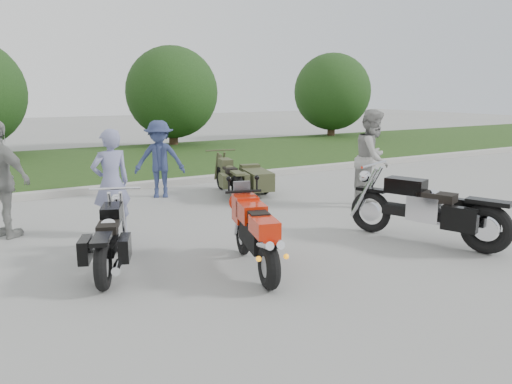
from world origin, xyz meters
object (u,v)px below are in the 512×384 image
cruiser_right (432,212)px  person_stripe (111,183)px  person_grey (373,158)px  cruiser_left (110,241)px  sportbike_red (255,232)px  cruiser_sidecar (245,179)px  person_back (0,180)px  person_denim (160,159)px

cruiser_right → person_stripe: 5.01m
person_stripe → person_grey: bearing=165.9°
cruiser_left → person_stripe: bearing=95.9°
sportbike_red → cruiser_sidecar: 4.76m
cruiser_left → person_grey: bearing=32.7°
person_back → person_stripe: bearing=-157.8°
cruiser_left → person_back: person_back is taller
person_stripe → person_denim: 2.92m
cruiser_sidecar → person_denim: size_ratio=1.21×
person_grey → person_denim: 4.50m
cruiser_sidecar → person_grey: person_grey is taller
person_grey → person_denim: person_grey is taller
cruiser_left → person_denim: size_ratio=1.17×
sportbike_red → person_stripe: size_ratio=1.07×
cruiser_sidecar → person_stripe: bearing=-141.4°
cruiser_right → cruiser_left: bearing=142.9°
cruiser_left → person_back: size_ratio=1.05×
person_stripe → person_denim: (1.65, 2.41, -0.03)m
cruiser_right → person_denim: 5.83m
person_stripe → person_back: bearing=-34.0°
cruiser_left → cruiser_sidecar: size_ratio=0.97×
sportbike_red → person_grey: bearing=43.1°
cruiser_right → person_denim: size_ratio=1.43×
cruiser_left → person_denim: bearing=83.8°
sportbike_red → cruiser_right: 2.94m
person_back → cruiser_right: bearing=-164.9°
cruiser_right → person_back: (-5.62, 3.60, 0.44)m
person_stripe → sportbike_red: bearing=106.0°
person_stripe → person_grey: size_ratio=0.89×
cruiser_left → cruiser_right: cruiser_right is taller
cruiser_sidecar → cruiser_left: bearing=-127.0°
cruiser_right → person_grey: person_grey is taller
sportbike_red → person_grey: size_ratio=0.95×
person_stripe → person_denim: person_stripe is taller
cruiser_left → person_back: bearing=136.2°
sportbike_red → cruiser_left: size_ratio=0.94×
cruiser_sidecar → sportbike_red: bearing=-105.1°
cruiser_left → cruiser_sidecar: 5.01m
cruiser_left → cruiser_sidecar: cruiser_left is taller
person_grey → person_back: bearing=140.5°
person_stripe → cruiser_left: bearing=66.1°
person_denim → cruiser_sidecar: bearing=0.3°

